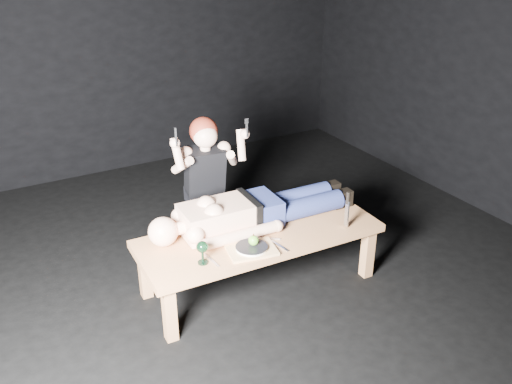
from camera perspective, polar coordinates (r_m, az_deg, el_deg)
ground at (r=4.30m, az=-1.68°, el=-8.64°), size 5.00×5.00×0.00m
back_wall at (r=5.95m, az=-13.71°, el=16.14°), size 5.00×0.00×5.00m
table at (r=4.08m, az=0.35°, el=-6.93°), size 1.76×0.71×0.45m
lying_man at (r=4.03m, az=0.03°, el=-1.47°), size 1.74×0.58×0.26m
kneeling_woman at (r=4.39m, az=-5.47°, el=1.00°), size 0.73×0.80×1.19m
serving_tray at (r=3.74m, az=-0.46°, el=-5.95°), size 0.36×0.29×0.02m
plate at (r=3.73m, az=-0.46°, el=-5.72°), size 0.25×0.25×0.02m
apple at (r=3.73m, az=-0.25°, el=-4.99°), size 0.07×0.07×0.07m
goblet at (r=3.60m, az=-5.51°, el=-6.19°), size 0.08×0.08×0.16m
fork_flat at (r=3.66m, az=-4.56°, el=-7.01°), size 0.03×0.19×0.01m
knife_flat at (r=3.80m, az=2.43°, el=-5.54°), size 0.04×0.19×0.01m
spoon_flat at (r=3.89m, az=1.18°, el=-4.75°), size 0.15×0.13×0.01m
carving_knife at (r=4.01m, az=9.34°, el=-1.82°), size 0.04×0.04×0.28m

